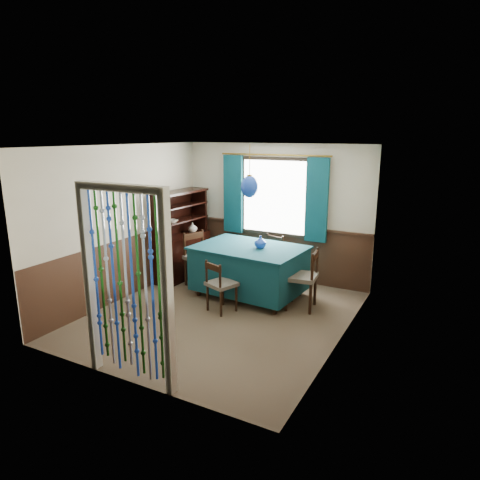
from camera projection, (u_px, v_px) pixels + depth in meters
The scene contains 22 objects.
floor at pixel (221, 315), 6.45m from camera, with size 4.00×4.00×0.00m, color brown.
ceiling at pixel (219, 146), 5.84m from camera, with size 4.00×4.00×0.00m, color silver.
wall_back at pixel (275, 213), 7.86m from camera, with size 3.60×3.60×0.00m, color beige.
wall_front at pixel (121, 274), 4.43m from camera, with size 3.60×3.60×0.00m, color beige.
wall_left at pixel (125, 223), 6.96m from camera, with size 4.00×4.00×0.00m, color beige.
wall_right at pixel (344, 250), 5.32m from camera, with size 4.00×4.00×0.00m, color beige.
wainscot_back at pixel (274, 252), 8.03m from camera, with size 3.60×3.60×0.00m, color #3B2316.
wainscot_front at pixel (127, 339), 4.62m from camera, with size 3.60×3.60×0.00m, color #3B2316.
wainscot_left at pixel (128, 267), 7.14m from camera, with size 4.00×4.00×0.00m, color #3B2316.
wainscot_right at pixel (339, 306), 5.51m from camera, with size 4.00×4.00×0.00m, color #3B2316.
window at pixel (274, 197), 7.74m from camera, with size 1.32×0.12×1.42m, color black.
doorway at pixel (127, 290), 4.53m from camera, with size 1.16×0.12×2.18m, color silver, non-canonical shape.
dining_table at pixel (249, 268), 7.12m from camera, with size 1.85×1.34×0.85m.
chair_near at pixel (220, 285), 6.49m from camera, with size 0.51×0.50×0.81m.
chair_far at pixel (269, 258), 7.73m from camera, with size 0.54×0.52×0.88m.
chair_left at pixel (199, 258), 7.63m from camera, with size 0.59×0.61×0.97m.
chair_right at pixel (304, 277), 6.60m from camera, with size 0.51×0.53×0.95m.
sideboard at pixel (181, 248), 8.04m from camera, with size 0.52×1.28×1.65m.
pendant_lamp at pixel (250, 187), 6.79m from camera, with size 0.28×0.28×0.83m.
vase_table at pixel (260, 242), 6.94m from camera, with size 0.18×0.18×0.19m, color #16389A.
bowl_shelf at pixel (172, 221), 7.60m from camera, with size 0.21×0.21×0.05m, color beige.
vase_sideboard at pixel (192, 227), 8.20m from camera, with size 0.20×0.20×0.21m, color beige.
Camera 1 is at (3.06, -5.14, 2.67)m, focal length 32.00 mm.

